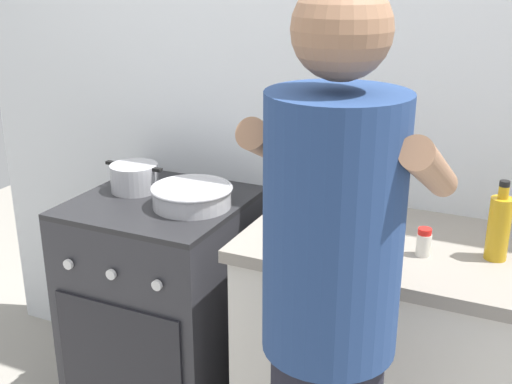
% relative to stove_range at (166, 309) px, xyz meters
% --- Properties ---
extents(back_wall, '(3.20, 0.10, 2.50)m').
position_rel_stove_range_xyz_m(back_wall, '(0.55, 0.35, 0.80)').
color(back_wall, silver).
rests_on(back_wall, ground).
extents(countertop, '(1.00, 0.60, 0.90)m').
position_rel_stove_range_xyz_m(countertop, '(0.90, 0.00, 0.00)').
color(countertop, silver).
rests_on(countertop, ground).
extents(stove_range, '(0.60, 0.62, 0.90)m').
position_rel_stove_range_xyz_m(stove_range, '(0.00, 0.00, 0.00)').
color(stove_range, '#2D2D33').
rests_on(stove_range, ground).
extents(pot, '(0.24, 0.18, 0.10)m').
position_rel_stove_range_xyz_m(pot, '(-0.14, 0.05, 0.50)').
color(pot, '#B2B2B7').
rests_on(pot, stove_range).
extents(mixing_bowl, '(0.29, 0.29, 0.08)m').
position_rel_stove_range_xyz_m(mixing_bowl, '(0.14, -0.01, 0.49)').
color(mixing_bowl, '#B7B7BC').
rests_on(mixing_bowl, stove_range).
extents(utensil_crock, '(0.10, 0.10, 0.33)m').
position_rel_stove_range_xyz_m(utensil_crock, '(0.69, 0.19, 0.55)').
color(utensil_crock, silver).
rests_on(utensil_crock, countertop).
extents(spice_bottle, '(0.04, 0.04, 0.09)m').
position_rel_stove_range_xyz_m(spice_bottle, '(0.96, -0.07, 0.49)').
color(spice_bottle, silver).
rests_on(spice_bottle, countertop).
extents(oil_bottle, '(0.06, 0.06, 0.24)m').
position_rel_stove_range_xyz_m(oil_bottle, '(1.16, -0.00, 0.55)').
color(oil_bottle, gold).
rests_on(oil_bottle, countertop).
extents(person, '(0.41, 0.50, 1.70)m').
position_rel_stove_range_xyz_m(person, '(0.86, -0.63, 0.41)').
color(person, black).
rests_on(person, ground).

